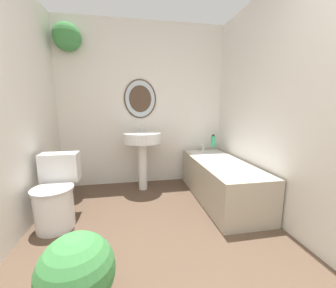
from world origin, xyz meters
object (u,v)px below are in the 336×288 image
Objects in this scene: pedestal_sink at (142,144)px; bathtub at (220,179)px; toilet at (56,195)px; shampoo_bottle at (213,141)px; potted_plant at (77,280)px.

bathtub is (0.96, -0.50, -0.40)m from pedestal_sink.
toilet is 3.74× the size of shampoo_bottle.
shampoo_bottle is 2.52m from potted_plant.
shampoo_bottle is (0.13, 0.58, 0.40)m from bathtub.
pedestal_sink reaches higher than bathtub.
pedestal_sink is at bearing 39.54° from toilet.
bathtub is 8.11× the size of shampoo_bottle.
bathtub is 0.72m from shampoo_bottle.
pedestal_sink is at bearing 152.34° from bathtub.
bathtub is at bearing -27.66° from pedestal_sink.
pedestal_sink is at bearing 76.29° from potted_plant.
pedestal_sink is 4.96× the size of shampoo_bottle.
toilet is at bearing -140.46° from pedestal_sink.
shampoo_bottle is at bearing 51.58° from potted_plant.
potted_plant is at bearing -136.01° from bathtub.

